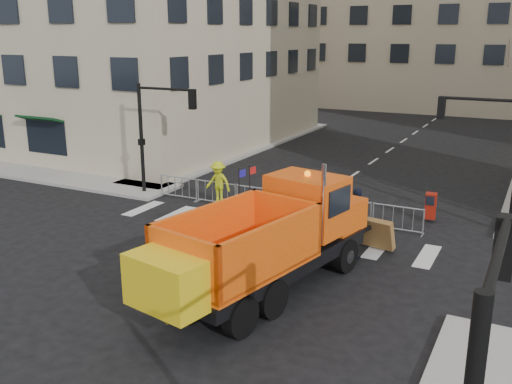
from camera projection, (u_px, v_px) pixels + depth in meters
The scene contains 10 objects.
ground at pixel (199, 281), 18.24m from camera, with size 120.00×120.00×0.00m, color black.
sidewalk_back at pixel (302, 209), 25.50m from camera, with size 64.00×5.00×0.15m, color gray.
traffic_light_left at pixel (141, 140), 27.46m from camera, with size 0.18×0.18×5.40m, color black.
crowd_barriers at pixel (278, 202), 24.93m from camera, with size 12.60×0.60×1.10m, color #9EA0A5, non-canonical shape.
plow_truck at pixel (265, 239), 16.95m from camera, with size 4.68×10.45×3.93m.
cop_a at pixel (356, 213), 21.81m from camera, with size 0.74×0.48×2.02m, color black.
cop_b at pixel (350, 234), 19.94m from camera, with size 0.86×0.67×1.77m, color black.
cop_c at pixel (346, 232), 20.02m from camera, with size 1.06×0.44×1.81m, color black.
worker at pixel (218, 182), 25.89m from camera, with size 1.26×0.72×1.94m, color #C1CA17.
newspaper_box at pixel (431, 206), 23.81m from camera, with size 0.45×0.40×1.10m, color maroon.
Camera 1 is at (9.32, -14.11, 7.63)m, focal length 40.00 mm.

